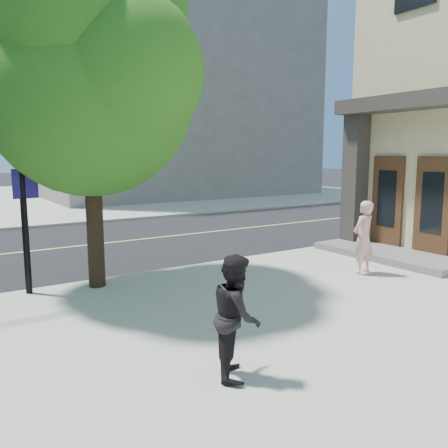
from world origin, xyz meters
TOP-DOWN VIEW (x-y plane):
  - ground at (0.00, 0.00)m, footprint 140.00×140.00m
  - sidewalk_ne at (13.50, 21.50)m, footprint 29.00×25.00m
  - filler_ne at (14.00, 22.00)m, footprint 18.00×16.00m
  - man_on_phone at (7.29, -2.90)m, footprint 0.67×0.49m
  - pedestrian at (2.01, -5.37)m, footprint 0.90×0.95m
  - street_tree at (1.90, -0.54)m, footprint 5.22×4.75m

SIDE VIEW (x-z plane):
  - ground at x=0.00m, z-range 0.00..0.00m
  - sidewalk_ne at x=13.50m, z-range 0.00..0.12m
  - pedestrian at x=2.01m, z-range 0.12..1.66m
  - man_on_phone at x=7.29m, z-range 0.12..1.82m
  - street_tree at x=1.90m, z-range 1.13..8.06m
  - filler_ne at x=14.00m, z-range 0.12..14.12m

